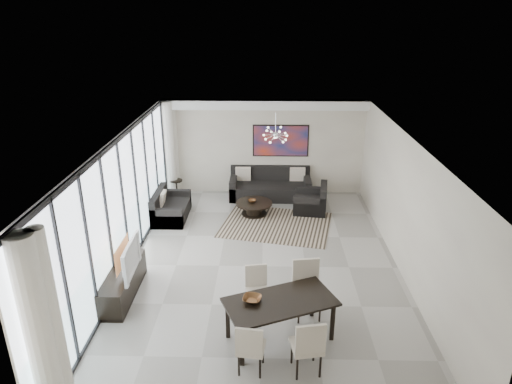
{
  "coord_description": "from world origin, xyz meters",
  "views": [
    {
      "loc": [
        0.06,
        -8.79,
        5.28
      ],
      "look_at": [
        -0.17,
        1.32,
        1.25
      ],
      "focal_mm": 32.0,
      "sensor_mm": 36.0,
      "label": 1
    }
  ],
  "objects_px": {
    "coffee_table": "(254,208)",
    "sofa_main": "(270,188)",
    "television": "(126,258)",
    "tv_console": "(122,283)",
    "dining_table": "(280,305)"
  },
  "relations": [
    {
      "from": "sofa_main",
      "to": "television",
      "type": "height_order",
      "value": "television"
    },
    {
      "from": "sofa_main",
      "to": "dining_table",
      "type": "bearing_deg",
      "value": -88.87
    },
    {
      "from": "coffee_table",
      "to": "sofa_main",
      "type": "distance_m",
      "value": 1.37
    },
    {
      "from": "coffee_table",
      "to": "sofa_main",
      "type": "relative_size",
      "value": 0.42
    },
    {
      "from": "tv_console",
      "to": "sofa_main",
      "type": "bearing_deg",
      "value": 60.47
    },
    {
      "from": "television",
      "to": "coffee_table",
      "type": "bearing_deg",
      "value": -32.3
    },
    {
      "from": "sofa_main",
      "to": "tv_console",
      "type": "relative_size",
      "value": 1.35
    },
    {
      "from": "coffee_table",
      "to": "tv_console",
      "type": "distance_m",
      "value": 4.66
    },
    {
      "from": "sofa_main",
      "to": "television",
      "type": "bearing_deg",
      "value": -117.83
    },
    {
      "from": "coffee_table",
      "to": "sofa_main",
      "type": "height_order",
      "value": "sofa_main"
    },
    {
      "from": "tv_console",
      "to": "dining_table",
      "type": "distance_m",
      "value": 3.34
    },
    {
      "from": "sofa_main",
      "to": "tv_console",
      "type": "xyz_separation_m",
      "value": [
        -2.96,
        -5.22,
        -0.02
      ]
    },
    {
      "from": "coffee_table",
      "to": "tv_console",
      "type": "xyz_separation_m",
      "value": [
        -2.51,
        -3.93,
        0.08
      ]
    },
    {
      "from": "sofa_main",
      "to": "television",
      "type": "xyz_separation_m",
      "value": [
        -2.8,
        -5.3,
        0.58
      ]
    },
    {
      "from": "television",
      "to": "sofa_main",
      "type": "bearing_deg",
      "value": -29.76
    }
  ]
}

